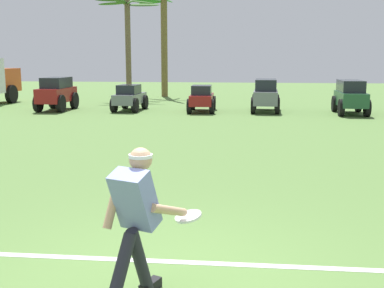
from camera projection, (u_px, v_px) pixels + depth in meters
The scene contains 11 objects.
ground_plane at pixel (165, 286), 4.73m from camera, with size 80.00×80.00×0.00m, color #557A3A.
field_line_paint at pixel (173, 262), 5.27m from camera, with size 19.01×0.11×0.01m, color white.
frisbee_thrower at pixel (135, 218), 4.29m from camera, with size 0.71×0.98×1.42m.
frisbee_in_flight at pixel (188, 216), 4.74m from camera, with size 0.36×0.36×0.09m.
parked_car_slot_a at pixel (57, 93), 20.50m from camera, with size 1.17×2.35×1.40m.
parked_car_slot_b at pixel (130, 97), 20.39m from camera, with size 1.18×2.24×1.10m.
parked_car_slot_c at pixel (202, 98), 19.96m from camera, with size 1.14×2.22×1.10m.
parked_car_slot_d at pixel (266, 94), 20.02m from camera, with size 1.23×2.43×1.34m.
parked_car_slot_e at pixel (350, 96), 19.12m from camera, with size 1.18×2.42×1.34m.
palm_tree_far_left at pixel (128, 34), 24.97m from camera, with size 3.46×2.99×5.35m.
palm_tree_left_of_centre at pixel (164, 37), 27.36m from camera, with size 3.54×3.30×5.83m.
Camera 1 is at (0.78, -4.34, 2.21)m, focal length 45.00 mm.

